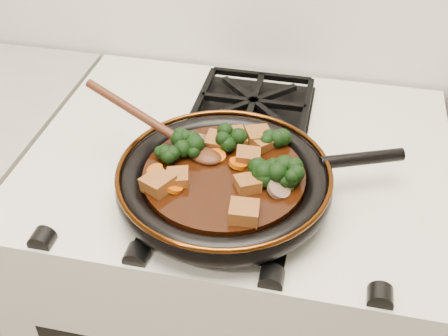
# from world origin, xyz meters

# --- Properties ---
(stove) EXTENTS (0.76, 0.60, 0.90)m
(stove) POSITION_xyz_m (0.00, 1.69, 0.45)
(stove) COLOR silver
(stove) RESTS_ON ground
(burner_grate_front) EXTENTS (0.23, 0.23, 0.03)m
(burner_grate_front) POSITION_xyz_m (0.00, 1.55, 0.91)
(burner_grate_front) COLOR black
(burner_grate_front) RESTS_ON stove
(burner_grate_back) EXTENTS (0.23, 0.23, 0.03)m
(burner_grate_back) POSITION_xyz_m (0.00, 1.83, 0.91)
(burner_grate_back) COLOR black
(burner_grate_back) RESTS_ON stove
(skillet) EXTENTS (0.45, 0.35, 0.05)m
(skillet) POSITION_xyz_m (0.00, 1.56, 0.94)
(skillet) COLOR black
(skillet) RESTS_ON burner_grate_front
(braising_sauce) EXTENTS (0.26, 0.26, 0.02)m
(braising_sauce) POSITION_xyz_m (-0.00, 1.56, 0.95)
(braising_sauce) COLOR black
(braising_sauce) RESTS_ON skillet
(tofu_cube_0) EXTENTS (0.06, 0.06, 0.03)m
(tofu_cube_0) POSITION_xyz_m (-0.09, 1.50, 0.97)
(tofu_cube_0) COLOR brown
(tofu_cube_0) RESTS_ON braising_sauce
(tofu_cube_1) EXTENTS (0.06, 0.06, 0.03)m
(tofu_cube_1) POSITION_xyz_m (-0.00, 1.64, 0.97)
(tofu_cube_1) COLOR brown
(tofu_cube_1) RESTS_ON braising_sauce
(tofu_cube_2) EXTENTS (0.04, 0.04, 0.02)m
(tofu_cube_2) POSITION_xyz_m (-0.07, 1.53, 0.97)
(tofu_cube_2) COLOR brown
(tofu_cube_2) RESTS_ON braising_sauce
(tofu_cube_3) EXTENTS (0.06, 0.06, 0.03)m
(tofu_cube_3) POSITION_xyz_m (0.04, 1.66, 0.97)
(tofu_cube_3) COLOR brown
(tofu_cube_3) RESTS_ON braising_sauce
(tofu_cube_4) EXTENTS (0.04, 0.04, 0.02)m
(tofu_cube_4) POSITION_xyz_m (-0.03, 1.63, 0.97)
(tofu_cube_4) COLOR brown
(tofu_cube_4) RESTS_ON braising_sauce
(tofu_cube_5) EXTENTS (0.05, 0.05, 0.02)m
(tofu_cube_5) POSITION_xyz_m (0.04, 1.53, 0.97)
(tofu_cube_5) COLOR brown
(tofu_cube_5) RESTS_ON braising_sauce
(tofu_cube_6) EXTENTS (0.04, 0.04, 0.03)m
(tofu_cube_6) POSITION_xyz_m (0.03, 1.60, 0.97)
(tofu_cube_6) COLOR brown
(tofu_cube_6) RESTS_ON braising_sauce
(tofu_cube_7) EXTENTS (0.05, 0.05, 0.03)m
(tofu_cube_7) POSITION_xyz_m (0.05, 1.64, 0.97)
(tofu_cube_7) COLOR brown
(tofu_cube_7) RESTS_ON braising_sauce
(tofu_cube_8) EXTENTS (0.05, 0.05, 0.03)m
(tofu_cube_8) POSITION_xyz_m (0.05, 1.47, 0.97)
(tofu_cube_8) COLOR brown
(tofu_cube_8) RESTS_ON braising_sauce
(broccoli_floret_0) EXTENTS (0.07, 0.06, 0.06)m
(broccoli_floret_0) POSITION_xyz_m (0.07, 1.56, 0.97)
(broccoli_floret_0) COLOR black
(broccoli_floret_0) RESTS_ON braising_sauce
(broccoli_floret_1) EXTENTS (0.08, 0.08, 0.05)m
(broccoli_floret_1) POSITION_xyz_m (-0.06, 1.60, 0.97)
(broccoli_floret_1) COLOR black
(broccoli_floret_1) RESTS_ON braising_sauce
(broccoli_floret_2) EXTENTS (0.09, 0.08, 0.06)m
(broccoli_floret_2) POSITION_xyz_m (0.06, 1.65, 0.97)
(broccoli_floret_2) COLOR black
(broccoli_floret_2) RESTS_ON braising_sauce
(broccoli_floret_3) EXTENTS (0.09, 0.08, 0.07)m
(broccoli_floret_3) POSITION_xyz_m (0.05, 1.56, 0.97)
(broccoli_floret_3) COLOR black
(broccoli_floret_3) RESTS_ON braising_sauce
(broccoli_floret_4) EXTENTS (0.08, 0.08, 0.07)m
(broccoli_floret_4) POSITION_xyz_m (0.10, 1.55, 0.97)
(broccoli_floret_4) COLOR black
(broccoli_floret_4) RESTS_ON braising_sauce
(broccoli_floret_5) EXTENTS (0.08, 0.08, 0.07)m
(broccoli_floret_5) POSITION_xyz_m (-0.09, 1.57, 0.97)
(broccoli_floret_5) COLOR black
(broccoli_floret_5) RESTS_ON braising_sauce
(broccoli_floret_6) EXTENTS (0.06, 0.07, 0.07)m
(broccoli_floret_6) POSITION_xyz_m (0.10, 1.57, 0.97)
(broccoli_floret_6) COLOR black
(broccoli_floret_6) RESTS_ON braising_sauce
(broccoli_floret_7) EXTENTS (0.09, 0.09, 0.07)m
(broccoli_floret_7) POSITION_xyz_m (-0.07, 1.60, 0.97)
(broccoli_floret_7) COLOR black
(broccoli_floret_7) RESTS_ON braising_sauce
(broccoli_floret_8) EXTENTS (0.09, 0.08, 0.07)m
(broccoli_floret_8) POSITION_xyz_m (-0.00, 1.63, 0.97)
(broccoli_floret_8) COLOR black
(broccoli_floret_8) RESTS_ON braising_sauce
(carrot_coin_0) EXTENTS (0.03, 0.03, 0.02)m
(carrot_coin_0) POSITION_xyz_m (0.02, 1.58, 0.96)
(carrot_coin_0) COLOR #B84A05
(carrot_coin_0) RESTS_ON braising_sauce
(carrot_coin_1) EXTENTS (0.03, 0.03, 0.02)m
(carrot_coin_1) POSITION_xyz_m (-0.02, 1.59, 0.96)
(carrot_coin_1) COLOR #B84A05
(carrot_coin_1) RESTS_ON braising_sauce
(carrot_coin_2) EXTENTS (0.03, 0.03, 0.02)m
(carrot_coin_2) POSITION_xyz_m (-0.11, 1.54, 0.96)
(carrot_coin_2) COLOR #B84A05
(carrot_coin_2) RESTS_ON braising_sauce
(carrot_coin_3) EXTENTS (0.03, 0.03, 0.02)m
(carrot_coin_3) POSITION_xyz_m (-0.07, 1.51, 0.96)
(carrot_coin_3) COLOR #B84A05
(carrot_coin_3) RESTS_ON braising_sauce
(carrot_coin_4) EXTENTS (0.03, 0.03, 0.02)m
(carrot_coin_4) POSITION_xyz_m (0.05, 1.54, 0.96)
(carrot_coin_4) COLOR #B84A05
(carrot_coin_4) RESTS_ON braising_sauce
(carrot_coin_5) EXTENTS (0.03, 0.03, 0.02)m
(carrot_coin_5) POSITION_xyz_m (0.07, 1.56, 0.96)
(carrot_coin_5) COLOR #B84A05
(carrot_coin_5) RESTS_ON braising_sauce
(mushroom_slice_0) EXTENTS (0.05, 0.05, 0.02)m
(mushroom_slice_0) POSITION_xyz_m (0.09, 1.53, 0.97)
(mushroom_slice_0) COLOR brown
(mushroom_slice_0) RESTS_ON braising_sauce
(mushroom_slice_1) EXTENTS (0.04, 0.04, 0.03)m
(mushroom_slice_1) POSITION_xyz_m (0.01, 1.65, 0.97)
(mushroom_slice_1) COLOR brown
(mushroom_slice_1) RESTS_ON braising_sauce
(mushroom_slice_2) EXTENTS (0.03, 0.03, 0.03)m
(mushroom_slice_2) POSITION_xyz_m (-0.06, 1.63, 0.97)
(mushroom_slice_2) COLOR brown
(mushroom_slice_2) RESTS_ON braising_sauce
(wooden_spoon) EXTENTS (0.15, 0.07, 0.24)m
(wooden_spoon) POSITION_xyz_m (-0.10, 1.61, 0.98)
(wooden_spoon) COLOR #421E0E
(wooden_spoon) RESTS_ON braising_sauce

